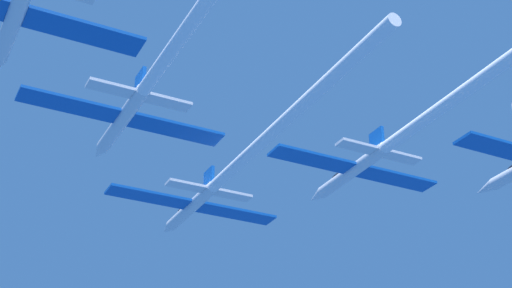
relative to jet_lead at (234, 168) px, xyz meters
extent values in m
cylinder|color=silver|center=(0.00, 9.48, -0.03)|extent=(1.13, 10.26, 1.13)
cone|color=silver|center=(0.00, 15.74, -0.03)|extent=(1.11, 2.26, 1.11)
ellipsoid|color=black|center=(0.00, 11.73, 0.45)|extent=(0.79, 2.05, 0.56)
cube|color=#0F51B2|center=(-4.46, 8.96, -0.03)|extent=(7.80, 2.26, 0.25)
cube|color=#0F51B2|center=(4.46, 8.96, -0.03)|extent=(7.80, 2.26, 0.25)
cube|color=#0F51B2|center=(0.00, 5.37, 1.36)|extent=(0.30, 1.85, 1.64)
cube|color=silver|center=(-2.32, 5.16, -0.03)|extent=(3.51, 1.35, 0.25)
cube|color=silver|center=(2.32, 5.16, -0.03)|extent=(3.51, 1.35, 0.25)
cylinder|color=white|center=(0.00, -9.53, -0.03)|extent=(1.02, 27.74, 1.02)
cylinder|color=silver|center=(-10.42, -1.01, 1.48)|extent=(1.13, 10.26, 1.13)
cone|color=silver|center=(-10.42, 5.25, 1.48)|extent=(1.11, 2.26, 1.11)
ellipsoid|color=black|center=(-10.42, 1.25, 1.96)|extent=(0.79, 2.05, 0.56)
cube|color=#0F51B2|center=(-14.89, -1.52, 1.48)|extent=(7.80, 2.26, 0.25)
cube|color=#0F51B2|center=(-5.96, -1.52, 1.48)|extent=(7.80, 2.26, 0.25)
cube|color=#0F51B2|center=(-10.42, -5.11, 2.87)|extent=(0.30, 1.85, 1.64)
cube|color=silver|center=(-12.74, -5.32, 1.48)|extent=(3.51, 1.35, 0.25)
cube|color=silver|center=(-8.10, -5.32, 1.48)|extent=(3.51, 1.35, 0.25)
cylinder|color=silver|center=(11.10, -1.54, 1.41)|extent=(1.13, 10.26, 1.13)
cone|color=silver|center=(11.10, 4.72, 1.41)|extent=(1.11, 2.26, 1.11)
ellipsoid|color=black|center=(11.10, 0.72, 1.89)|extent=(0.79, 2.05, 0.56)
cube|color=#0F51B2|center=(6.63, -2.05, 1.41)|extent=(7.80, 2.26, 0.25)
cube|color=#0F51B2|center=(15.56, -2.05, 1.41)|extent=(7.80, 2.26, 0.25)
cube|color=#0F51B2|center=(11.10, -5.64, 2.80)|extent=(0.30, 1.85, 1.64)
cube|color=silver|center=(8.78, -5.85, 1.41)|extent=(3.51, 1.35, 0.25)
cube|color=silver|center=(13.42, -5.85, 1.41)|extent=(3.51, 1.35, 0.25)
cylinder|color=silver|center=(-21.00, -11.50, 1.00)|extent=(1.13, 10.26, 1.13)
ellipsoid|color=black|center=(-21.00, -9.24, 1.48)|extent=(0.79, 2.05, 0.56)
cube|color=#0F51B2|center=(-16.53, -12.01, 1.00)|extent=(7.80, 2.26, 0.25)
cone|color=silver|center=(22.52, -6.02, 0.18)|extent=(1.11, 2.26, 1.11)
cube|color=#0F51B2|center=(18.05, -12.79, 0.18)|extent=(7.80, 2.26, 0.25)
camera|label=1|loc=(-25.39, -54.58, -29.63)|focal=54.99mm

